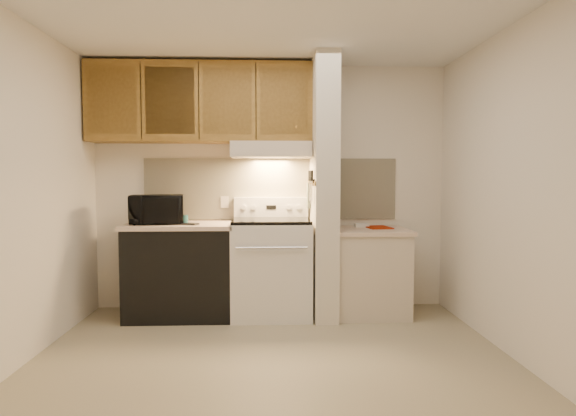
{
  "coord_description": "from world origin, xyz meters",
  "views": [
    {
      "loc": [
        -0.03,
        -3.5,
        1.36
      ],
      "look_at": [
        0.15,
        0.75,
        1.08
      ],
      "focal_mm": 30.0,
      "sensor_mm": 36.0,
      "label": 1
    }
  ],
  "objects": [
    {
      "name": "cab_gap_a",
      "position": [
        -1.23,
        1.16,
        2.08
      ],
      "size": [
        0.01,
        0.01,
        0.73
      ],
      "primitive_type": "cube",
      "color": "black",
      "rests_on": "upper_cabinets"
    },
    {
      "name": "range_knob_left_inner",
      "position": [
        -0.18,
        1.4,
        1.05
      ],
      "size": [
        0.05,
        0.02,
        0.05
      ],
      "primitive_type": "cylinder",
      "rotation": [
        1.57,
        0.0,
        0.0
      ],
      "color": "silver",
      "rests_on": "range_backguard"
    },
    {
      "name": "outlet",
      "position": [
        -0.48,
        1.48,
        1.1
      ],
      "size": [
        0.08,
        0.01,
        0.12
      ],
      "primitive_type": "cube",
      "color": "beige",
      "rests_on": "backsplash"
    },
    {
      "name": "knife_blade_e",
      "position": [
        0.38,
        1.27,
        1.21
      ],
      "size": [
        0.01,
        0.04,
        0.18
      ],
      "primitive_type": "cube",
      "color": "silver",
      "rests_on": "knife_strip"
    },
    {
      "name": "cab_gap_c",
      "position": [
        -0.14,
        1.16,
        2.08
      ],
      "size": [
        0.01,
        0.01,
        0.73
      ],
      "primitive_type": "cube",
      "color": "black",
      "rests_on": "upper_cabinets"
    },
    {
      "name": "knife_blade_a",
      "position": [
        0.38,
        0.94,
        1.22
      ],
      "size": [
        0.01,
        0.03,
        0.16
      ],
      "primitive_type": "cube",
      "color": "silver",
      "rests_on": "knife_strip"
    },
    {
      "name": "spoon_rest",
      "position": [
        -0.8,
        1.04,
        0.92
      ],
      "size": [
        0.26,
        0.17,
        0.02
      ],
      "primitive_type": "cube",
      "rotation": [
        0.0,
        0.0,
        -0.42
      ],
      "color": "black",
      "rests_on": "left_countertop"
    },
    {
      "name": "range_hood",
      "position": [
        0.0,
        1.28,
        1.62
      ],
      "size": [
        0.78,
        0.44,
        0.15
      ],
      "primitive_type": "cube",
      "color": "beige",
      "rests_on": "upper_cabinets"
    },
    {
      "name": "oven_handle",
      "position": [
        0.0,
        0.8,
        0.72
      ],
      "size": [
        0.65,
        0.02,
        0.02
      ],
      "primitive_type": "cylinder",
      "rotation": [
        0.0,
        1.57,
        0.0
      ],
      "color": "silver",
      "rests_on": "range_body"
    },
    {
      "name": "knife_handle_c",
      "position": [
        0.38,
        1.11,
        1.37
      ],
      "size": [
        0.02,
        0.02,
        0.1
      ],
      "primitive_type": "cylinder",
      "color": "black",
      "rests_on": "knife_strip"
    },
    {
      "name": "pillar_trim",
      "position": [
        0.39,
        1.15,
        1.3
      ],
      "size": [
        0.01,
        0.7,
        0.04
      ],
      "primitive_type": "cube",
      "color": "olive",
      "rests_on": "partition_pillar"
    },
    {
      "name": "cab_gap_b",
      "position": [
        -0.69,
        1.16,
        2.08
      ],
      "size": [
        0.01,
        0.01,
        0.73
      ],
      "primitive_type": "cube",
      "color": "black",
      "rests_on": "upper_cabinets"
    },
    {
      "name": "floor",
      "position": [
        0.0,
        0.0,
        0.0
      ],
      "size": [
        3.6,
        3.6,
        0.0
      ],
      "primitive_type": "plane",
      "color": "tan",
      "rests_on": "ground"
    },
    {
      "name": "backsplash",
      "position": [
        0.0,
        1.49,
        1.24
      ],
      "size": [
        2.6,
        0.02,
        0.63
      ],
      "primitive_type": "cube",
      "color": "#F1E6C2",
      "rests_on": "wall_back"
    },
    {
      "name": "dishwasher_front",
      "position": [
        -0.88,
        1.17,
        0.43
      ],
      "size": [
        1.0,
        0.63,
        0.87
      ],
      "primitive_type": "cube",
      "color": "black",
      "rests_on": "floor"
    },
    {
      "name": "wall_left",
      "position": [
        -1.8,
        0.0,
        1.25
      ],
      "size": [
        0.02,
        3.0,
        2.5
      ],
      "primitive_type": "cube",
      "color": "white",
      "rests_on": "floor"
    },
    {
      "name": "cab_door_c",
      "position": [
        -0.42,
        1.17,
        2.08
      ],
      "size": [
        0.46,
        0.01,
        0.63
      ],
      "primitive_type": "cube",
      "color": "olive",
      "rests_on": "upper_cabinets"
    },
    {
      "name": "cooktop",
      "position": [
        0.0,
        1.16,
        0.94
      ],
      "size": [
        0.74,
        0.64,
        0.03
      ],
      "primitive_type": "cube",
      "color": "black",
      "rests_on": "range_body"
    },
    {
      "name": "cab_door_d",
      "position": [
        0.13,
        1.17,
        2.08
      ],
      "size": [
        0.46,
        0.01,
        0.63
      ],
      "primitive_type": "cube",
      "color": "olive",
      "rests_on": "upper_cabinets"
    },
    {
      "name": "white_box",
      "position": [
        0.92,
        1.33,
        0.87
      ],
      "size": [
        0.15,
        0.1,
        0.04
      ],
      "primitive_type": "cube",
      "rotation": [
        0.0,
        0.0,
        0.08
      ],
      "color": "white",
      "rests_on": "right_countertop"
    },
    {
      "name": "knife_blade_c",
      "position": [
        0.38,
        1.1,
        1.2
      ],
      "size": [
        0.01,
        0.04,
        0.2
      ],
      "primitive_type": "cube",
      "color": "silver",
      "rests_on": "knife_strip"
    },
    {
      "name": "range_knob_left_outer",
      "position": [
        -0.28,
        1.4,
        1.05
      ],
      "size": [
        0.05,
        0.02,
        0.05
      ],
      "primitive_type": "cylinder",
      "rotation": [
        1.57,
        0.0,
        0.0
      ],
      "color": "silver",
      "rests_on": "range_backguard"
    },
    {
      "name": "right_countertop",
      "position": [
        0.97,
        1.15,
        0.83
      ],
      "size": [
        0.74,
        0.64,
        0.04
      ],
      "primitive_type": "cube",
      "color": "beige",
      "rests_on": "right_cab_base"
    },
    {
      "name": "range_knob_right_outer",
      "position": [
        0.28,
        1.4,
        1.05
      ],
      "size": [
        0.05,
        0.02,
        0.05
      ],
      "primitive_type": "cylinder",
      "rotation": [
        1.57,
        0.0,
        0.0
      ],
      "color": "silver",
      "rests_on": "range_backguard"
    },
    {
      "name": "knife_blade_b",
      "position": [
        0.38,
        1.01,
        1.21
      ],
      "size": [
        0.01,
        0.04,
        0.18
      ],
      "primitive_type": "cube",
      "color": "silver",
      "rests_on": "knife_strip"
    },
    {
      "name": "red_folder",
      "position": [
        1.07,
        1.25,
        0.86
      ],
      "size": [
        0.26,
        0.33,
        0.01
      ],
      "primitive_type": "cube",
      "rotation": [
        0.0,
        0.0,
        0.13
      ],
      "color": "#961D02",
      "rests_on": "right_countertop"
    },
    {
      "name": "knife_blade_d",
      "position": [
        0.38,
        1.18,
        1.22
      ],
      "size": [
        0.01,
        0.04,
        0.16
      ],
      "primitive_type": "cube",
      "color": "silver",
      "rests_on": "knife_strip"
    },
    {
      "name": "knife_handle_a",
      "position": [
        0.38,
        0.93,
        1.37
      ],
      "size": [
        0.02,
        0.02,
        0.1
      ],
      "primitive_type": "cylinder",
      "color": "black",
      "rests_on": "knife_strip"
    },
    {
      "name": "wall_back",
      "position": [
        0.0,
        1.5,
        1.25
      ],
      "size": [
        3.6,
        2.5,
        0.02
      ],
      "primitive_type": "cube",
      "rotation": [
        1.57,
        0.0,
        0.0
      ],
      "color": "white",
      "rests_on": "floor"
    },
    {
      "name": "oven_window",
      "position": [
        0.0,
        0.84,
        0.5
      ],
      "size": [
        0.5,
        0.01,
        0.3
      ],
      "primitive_type": "cube",
      "color": "black",
      "rests_on": "range_body"
    },
    {
      "name": "partition_pillar",
      "position": [
        0.51,
        1.15,
        1.25
      ],
      "size": [
        0.22,
        0.7,
        2.5
      ],
      "primitive_type": "cube",
      "color": "beige",
      "rests_on": "floor"
    },
    {
      "name": "knife_strip",
      "position": [
        0.39,
        1.1,
        1.32
      ],
      "size": [
        0.02,
        0.42,
        0.04
      ],
      "primitive_type": "cube",
      "color": "black",
      "rests_on": "partition_pillar"
    },
    {
      "name": "cab_door_b",
      "position": [
        -0.96,
        1.17,
        2.08
      ],
      "size": [
        0.46,
        0.01,
        0.63
      ],
      "primitive_type": "cube",
      "color": "olive",
      "rests_on": "upper_cabinets"
    },
    {
      "name": "range_knob_right_inner",
      "position": [
        0.18,
        1.4,
        1.05
      ],
      "size": [
        0.05,
        0.02,
        0.05
      ],
      "primitive_type": "cylinder",
      "rotation": [
        1.57,
        0.0,
        0.0
      ],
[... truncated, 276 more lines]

